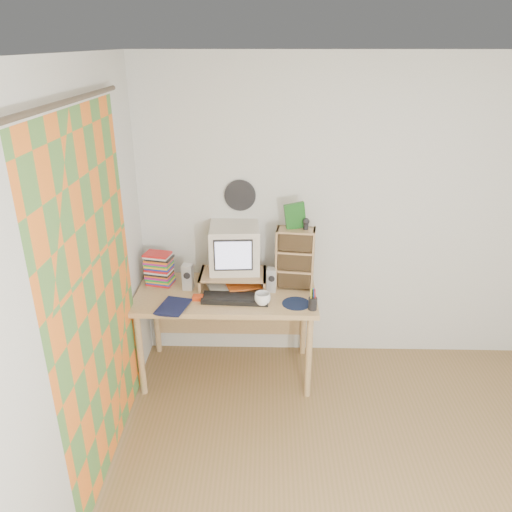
{
  "coord_description": "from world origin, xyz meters",
  "views": [
    {
      "loc": [
        -0.71,
        -2.07,
        2.55
      ],
      "look_at": [
        -0.79,
        1.33,
        1.08
      ],
      "focal_mm": 35.0,
      "sensor_mm": 36.0,
      "label": 1
    }
  ],
  "objects_px": {
    "mug": "(263,299)",
    "diary": "(161,304)",
    "keyboard": "(235,299)",
    "cd_rack": "(295,259)",
    "dvd_stack": "(159,268)",
    "desk": "(227,303)",
    "crt_monitor": "(234,249)"
  },
  "relations": [
    {
      "from": "keyboard",
      "to": "diary",
      "type": "height_order",
      "value": "diary"
    },
    {
      "from": "diary",
      "to": "cd_rack",
      "type": "bearing_deg",
      "value": 31.83
    },
    {
      "from": "dvd_stack",
      "to": "diary",
      "type": "height_order",
      "value": "dvd_stack"
    },
    {
      "from": "desk",
      "to": "diary",
      "type": "bearing_deg",
      "value": -146.76
    },
    {
      "from": "keyboard",
      "to": "cd_rack",
      "type": "relative_size",
      "value": 1.03
    },
    {
      "from": "desk",
      "to": "keyboard",
      "type": "xyz_separation_m",
      "value": [
        0.08,
        -0.2,
        0.15
      ]
    },
    {
      "from": "keyboard",
      "to": "cd_rack",
      "type": "height_order",
      "value": "cd_rack"
    },
    {
      "from": "desk",
      "to": "dvd_stack",
      "type": "bearing_deg",
      "value": 172.35
    },
    {
      "from": "diary",
      "to": "keyboard",
      "type": "bearing_deg",
      "value": 23.68
    },
    {
      "from": "crt_monitor",
      "to": "dvd_stack",
      "type": "relative_size",
      "value": 1.35
    },
    {
      "from": "dvd_stack",
      "to": "diary",
      "type": "xyz_separation_m",
      "value": [
        0.08,
        -0.38,
        -0.12
      ]
    },
    {
      "from": "keyboard",
      "to": "diary",
      "type": "xyz_separation_m",
      "value": [
        -0.55,
        -0.1,
        0.01
      ]
    },
    {
      "from": "desk",
      "to": "mug",
      "type": "distance_m",
      "value": 0.43
    },
    {
      "from": "desk",
      "to": "mug",
      "type": "height_order",
      "value": "mug"
    },
    {
      "from": "mug",
      "to": "diary",
      "type": "xyz_separation_m",
      "value": [
        -0.75,
        -0.05,
        -0.02
      ]
    },
    {
      "from": "crt_monitor",
      "to": "keyboard",
      "type": "xyz_separation_m",
      "value": [
        0.02,
        -0.29,
        -0.28
      ]
    },
    {
      "from": "desk",
      "to": "keyboard",
      "type": "relative_size",
      "value": 2.78
    },
    {
      "from": "desk",
      "to": "crt_monitor",
      "type": "distance_m",
      "value": 0.45
    },
    {
      "from": "crt_monitor",
      "to": "mug",
      "type": "bearing_deg",
      "value": -60.27
    },
    {
      "from": "dvd_stack",
      "to": "mug",
      "type": "bearing_deg",
      "value": -9.31
    },
    {
      "from": "dvd_stack",
      "to": "keyboard",
      "type": "bearing_deg",
      "value": -11.25
    },
    {
      "from": "cd_rack",
      "to": "diary",
      "type": "height_order",
      "value": "cd_rack"
    },
    {
      "from": "cd_rack",
      "to": "diary",
      "type": "relative_size",
      "value": 2.03
    },
    {
      "from": "desk",
      "to": "crt_monitor",
      "type": "bearing_deg",
      "value": 54.46
    },
    {
      "from": "mug",
      "to": "keyboard",
      "type": "bearing_deg",
      "value": 164.59
    },
    {
      "from": "dvd_stack",
      "to": "cd_rack",
      "type": "relative_size",
      "value": 0.58
    },
    {
      "from": "crt_monitor",
      "to": "desk",
      "type": "bearing_deg",
      "value": -129.19
    },
    {
      "from": "keyboard",
      "to": "cd_rack",
      "type": "distance_m",
      "value": 0.56
    },
    {
      "from": "keyboard",
      "to": "dvd_stack",
      "type": "distance_m",
      "value": 0.69
    },
    {
      "from": "mug",
      "to": "diary",
      "type": "relative_size",
      "value": 0.5
    },
    {
      "from": "cd_rack",
      "to": "mug",
      "type": "bearing_deg",
      "value": -122.67
    },
    {
      "from": "mug",
      "to": "diary",
      "type": "bearing_deg",
      "value": -176.32
    }
  ]
}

